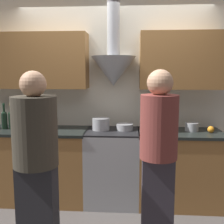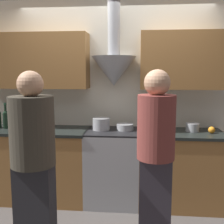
% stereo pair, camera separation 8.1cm
% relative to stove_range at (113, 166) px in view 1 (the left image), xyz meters
% --- Properties ---
extents(ground_plane, '(12.00, 12.00, 0.00)m').
position_rel_stove_range_xyz_m(ground_plane, '(0.00, -0.35, -0.47)').
color(ground_plane, '#4C4744').
extents(wall_back, '(8.40, 0.57, 2.60)m').
position_rel_stove_range_xyz_m(wall_back, '(-0.07, 0.27, 1.00)').
color(wall_back, silver).
rests_on(wall_back, ground_plane).
extents(counter_left, '(1.44, 0.62, 0.93)m').
position_rel_stove_range_xyz_m(counter_left, '(-1.04, -0.00, -0.00)').
color(counter_left, '#9E6B38').
rests_on(counter_left, ground_plane).
extents(counter_right, '(1.03, 0.62, 0.93)m').
position_rel_stove_range_xyz_m(counter_right, '(0.84, -0.00, -0.00)').
color(counter_right, '#9E6B38').
rests_on(counter_right, ground_plane).
extents(stove_range, '(0.67, 0.60, 0.93)m').
position_rel_stove_range_xyz_m(stove_range, '(0.00, 0.00, 0.00)').
color(stove_range, '#A8AAAF').
rests_on(stove_range, ground_plane).
extents(wine_bottle_3, '(0.07, 0.07, 0.33)m').
position_rel_stove_range_xyz_m(wine_bottle_3, '(-1.40, 0.01, 0.59)').
color(wine_bottle_3, black).
rests_on(wine_bottle_3, counter_left).
extents(wine_bottle_4, '(0.07, 0.07, 0.33)m').
position_rel_stove_range_xyz_m(wine_bottle_4, '(-1.31, 0.01, 0.59)').
color(wine_bottle_4, black).
rests_on(wine_bottle_4, counter_left).
extents(stock_pot, '(0.22, 0.22, 0.15)m').
position_rel_stove_range_xyz_m(stock_pot, '(-0.15, 0.03, 0.54)').
color(stock_pot, '#A8AAAF').
rests_on(stock_pot, stove_range).
extents(mixing_bowl, '(0.21, 0.21, 0.08)m').
position_rel_stove_range_xyz_m(mixing_bowl, '(0.15, 0.05, 0.50)').
color(mixing_bowl, '#A8AAAF').
rests_on(mixing_bowl, stove_range).
extents(orange_fruit, '(0.08, 0.08, 0.08)m').
position_rel_stove_range_xyz_m(orange_fruit, '(1.19, -0.03, 0.50)').
color(orange_fruit, orange).
rests_on(orange_fruit, counter_right).
extents(saucepan, '(0.16, 0.16, 0.10)m').
position_rel_stove_range_xyz_m(saucepan, '(0.98, 0.05, 0.51)').
color(saucepan, '#A8AAAF').
rests_on(saucepan, counter_right).
extents(person_foreground_left, '(0.37, 0.37, 1.68)m').
position_rel_stove_range_xyz_m(person_foreground_left, '(-0.55, -1.24, 0.45)').
color(person_foreground_left, '#28282D').
rests_on(person_foreground_left, ground_plane).
extents(person_foreground_right, '(0.32, 0.32, 1.69)m').
position_rel_stove_range_xyz_m(person_foreground_right, '(0.47, -1.09, 0.47)').
color(person_foreground_right, '#38333D').
rests_on(person_foreground_right, ground_plane).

